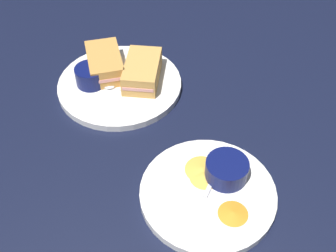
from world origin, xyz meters
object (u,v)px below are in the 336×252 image
sandwich_half_far (105,63)px  ramekin_light_gravy (227,169)px  plate_chips_companion (208,193)px  plate_sandwich_main (120,85)px  sandwich_half_near (142,71)px  ramekin_dark_sauce (90,75)px  spoon_by_dark_ramekin (113,87)px  spoon_by_gravy_ramekin (217,169)px

sandwich_half_far → ramekin_light_gravy: 40.33cm
plate_chips_companion → plate_sandwich_main: bearing=-142.3°
sandwich_half_near → sandwich_half_far: same height
ramekin_dark_sauce → ramekin_light_gravy: (23.43, 31.27, -0.25)cm
sandwich_half_near → plate_chips_companion: sandwich_half_near is taller
sandwich_half_near → plate_chips_companion: bearing=29.1°
spoon_by_dark_ramekin → sandwich_half_near: bearing=122.5°
spoon_by_dark_ramekin → spoon_by_gravy_ramekin: 32.11cm
spoon_by_gravy_ramekin → ramekin_light_gravy: bearing=52.8°
plate_sandwich_main → sandwich_half_far: 6.31cm
plate_chips_companion → ramekin_light_gravy: 5.65cm
sandwich_half_near → sandwich_half_far: size_ratio=0.89×
plate_sandwich_main → sandwich_half_near: 6.31cm
plate_sandwich_main → ramekin_light_gravy: size_ratio=3.59×
ramekin_dark_sauce → sandwich_half_near: bearing=103.1°
sandwich_half_near → spoon_by_dark_ramekin: size_ratio=1.34×
sandwich_half_near → sandwich_half_far: (-1.96, -9.22, 0.00)cm
sandwich_half_near → ramekin_light_gravy: sandwich_half_near is taller
sandwich_half_near → spoon_by_gravy_ramekin: sandwich_half_near is taller
sandwich_half_far → ramekin_dark_sauce: sandwich_half_far is taller
ramekin_light_gravy → spoon_by_gravy_ramekin: (-1.21, -1.60, -1.69)cm
sandwich_half_near → ramekin_dark_sauce: (2.69, -11.54, -0.10)cm
sandwich_half_near → ramekin_dark_sauce: sandwich_half_near is taller
plate_sandwich_main → spoon_by_dark_ramekin: size_ratio=2.88×
sandwich_half_far → spoon_by_dark_ramekin: (5.91, 3.02, -2.04)cm
plate_sandwich_main → ramekin_light_gravy: (24.43, 24.91, 2.85)cm
plate_sandwich_main → ramekin_dark_sauce: size_ratio=4.17×
plate_sandwich_main → ramekin_dark_sauce: bearing=-81.0°
ramekin_dark_sauce → spoon_by_gravy_ramekin: ramekin_dark_sauce is taller
sandwich_half_near → spoon_by_gravy_ramekin: bearing=36.1°
spoon_by_dark_ramekin → plate_chips_companion: size_ratio=0.40×
sandwich_half_near → ramekin_dark_sauce: size_ratio=1.93×
sandwich_half_far → spoon_by_gravy_ramekin: (26.86, 27.35, -2.04)cm
sandwich_half_near → plate_chips_companion: 34.32cm
plate_sandwich_main → sandwich_half_near: (-1.68, 5.17, 3.20)cm
spoon_by_dark_ramekin → spoon_by_gravy_ramekin: (20.95, 24.33, 0.00)cm
plate_sandwich_main → ramekin_light_gravy: ramekin_light_gravy is taller
spoon_by_gravy_ramekin → plate_chips_companion: bearing=-17.1°
ramekin_dark_sauce → spoon_by_dark_ramekin: size_ratio=0.69×
ramekin_dark_sauce → spoon_by_gravy_ramekin: 37.12cm
plate_sandwich_main → spoon_by_gravy_ramekin: spoon_by_gravy_ramekin is taller
spoon_by_dark_ramekin → sandwich_half_far: bearing=-152.9°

